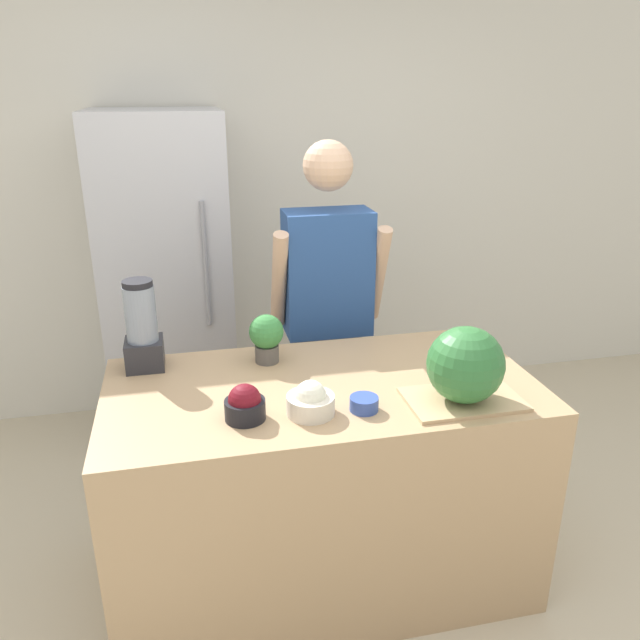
% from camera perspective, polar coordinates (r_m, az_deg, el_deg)
% --- Properties ---
extents(wall_back, '(8.00, 0.06, 2.60)m').
position_cam_1_polar(wall_back, '(3.95, -5.54, 10.59)').
color(wall_back, silver).
rests_on(wall_back, ground_plane).
extents(counter_island, '(1.66, 0.85, 0.91)m').
position_cam_1_polar(counter_island, '(2.66, 0.21, -14.69)').
color(counter_island, tan).
rests_on(counter_island, ground_plane).
extents(refrigerator, '(0.69, 0.68, 1.87)m').
position_cam_1_polar(refrigerator, '(3.64, -13.74, 3.31)').
color(refrigerator, '#B7B7BC').
rests_on(refrigerator, ground_plane).
extents(person, '(0.55, 0.27, 1.76)m').
position_cam_1_polar(person, '(3.06, 0.68, 0.14)').
color(person, gray).
rests_on(person, ground_plane).
extents(cutting_board, '(0.42, 0.26, 0.01)m').
position_cam_1_polar(cutting_board, '(2.35, 12.92, -7.09)').
color(cutting_board, tan).
rests_on(cutting_board, counter_island).
extents(watermelon, '(0.28, 0.28, 0.28)m').
position_cam_1_polar(watermelon, '(2.28, 13.16, -4.00)').
color(watermelon, '#2D6B33').
rests_on(watermelon, cutting_board).
extents(bowl_cherries, '(0.14, 0.14, 0.13)m').
position_cam_1_polar(bowl_cherries, '(2.18, -6.88, -7.70)').
color(bowl_cherries, black).
rests_on(bowl_cherries, counter_island).
extents(bowl_cream, '(0.17, 0.17, 0.13)m').
position_cam_1_polar(bowl_cream, '(2.19, -0.87, -7.42)').
color(bowl_cream, beige).
rests_on(bowl_cream, counter_island).
extents(bowl_small_blue, '(0.10, 0.10, 0.05)m').
position_cam_1_polar(bowl_small_blue, '(2.23, 4.05, -7.64)').
color(bowl_small_blue, '#334C9E').
rests_on(bowl_small_blue, counter_island).
extents(blender, '(0.15, 0.15, 0.37)m').
position_cam_1_polar(blender, '(2.59, -15.95, -0.79)').
color(blender, '#28282D').
rests_on(blender, counter_island).
extents(potted_plant, '(0.14, 0.14, 0.21)m').
position_cam_1_polar(potted_plant, '(2.57, -4.92, -1.47)').
color(potted_plant, '#514C47').
rests_on(potted_plant, counter_island).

